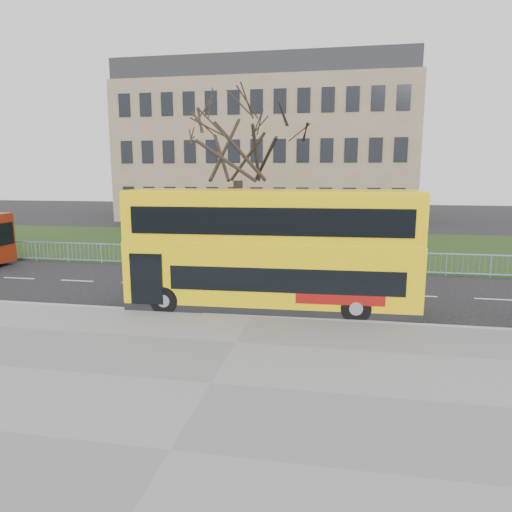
% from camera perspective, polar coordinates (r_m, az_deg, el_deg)
% --- Properties ---
extents(ground, '(120.00, 120.00, 0.00)m').
position_cam_1_polar(ground, '(17.16, 0.50, -6.24)').
color(ground, black).
rests_on(ground, ground).
extents(pavement, '(80.00, 10.50, 0.12)m').
position_cam_1_polar(pavement, '(10.98, -5.64, -15.80)').
color(pavement, slate).
rests_on(pavement, ground).
extents(kerb, '(80.00, 0.20, 0.14)m').
position_cam_1_polar(kerb, '(15.68, -0.46, -7.58)').
color(kerb, '#9A9B9D').
rests_on(kerb, ground).
extents(grass_verge, '(80.00, 15.40, 0.08)m').
position_cam_1_polar(grass_verge, '(31.03, 4.93, 1.26)').
color(grass_verge, '#1C3312').
rests_on(grass_verge, ground).
extents(guard_railing, '(40.00, 0.12, 1.10)m').
position_cam_1_polar(guard_railing, '(23.39, 3.21, -0.41)').
color(guard_railing, '#7EA3E0').
rests_on(guard_railing, ground).
extents(bare_tree, '(7.34, 7.34, 10.48)m').
position_cam_1_polar(bare_tree, '(26.85, -2.28, 11.20)').
color(bare_tree, black).
rests_on(bare_tree, grass_verge).
extents(civic_building, '(30.00, 15.00, 14.00)m').
position_cam_1_polar(civic_building, '(51.85, 1.56, 12.60)').
color(civic_building, '#826C52').
rests_on(civic_building, ground).
extents(yellow_bus, '(10.24, 2.77, 4.26)m').
position_cam_1_polar(yellow_bus, '(16.23, 1.89, 1.07)').
color(yellow_bus, yellow).
rests_on(yellow_bus, ground).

